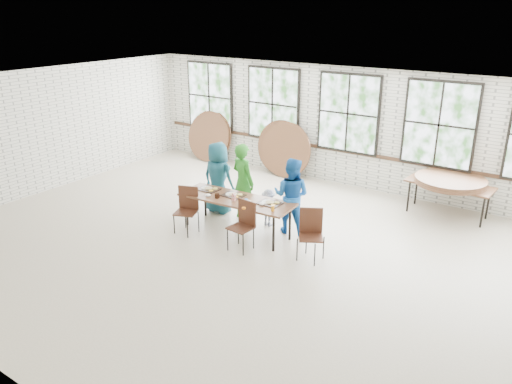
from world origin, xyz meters
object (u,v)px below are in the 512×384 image
dining_table (236,201)px  chair_near_left (187,206)px  storage_table (450,186)px  chair_near_right (244,221)px

dining_table → chair_near_left: (-0.86, -0.52, -0.13)m
chair_near_left → storage_table: chair_near_left is taller
dining_table → chair_near_right: 0.75m
dining_table → chair_near_right: (0.54, -0.50, -0.13)m
dining_table → chair_near_left: chair_near_left is taller
storage_table → chair_near_right: bearing=-121.4°
dining_table → chair_near_left: 1.01m
dining_table → storage_table: bearing=41.5°
dining_table → storage_table: same height
chair_near_left → chair_near_right: size_ratio=1.00×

